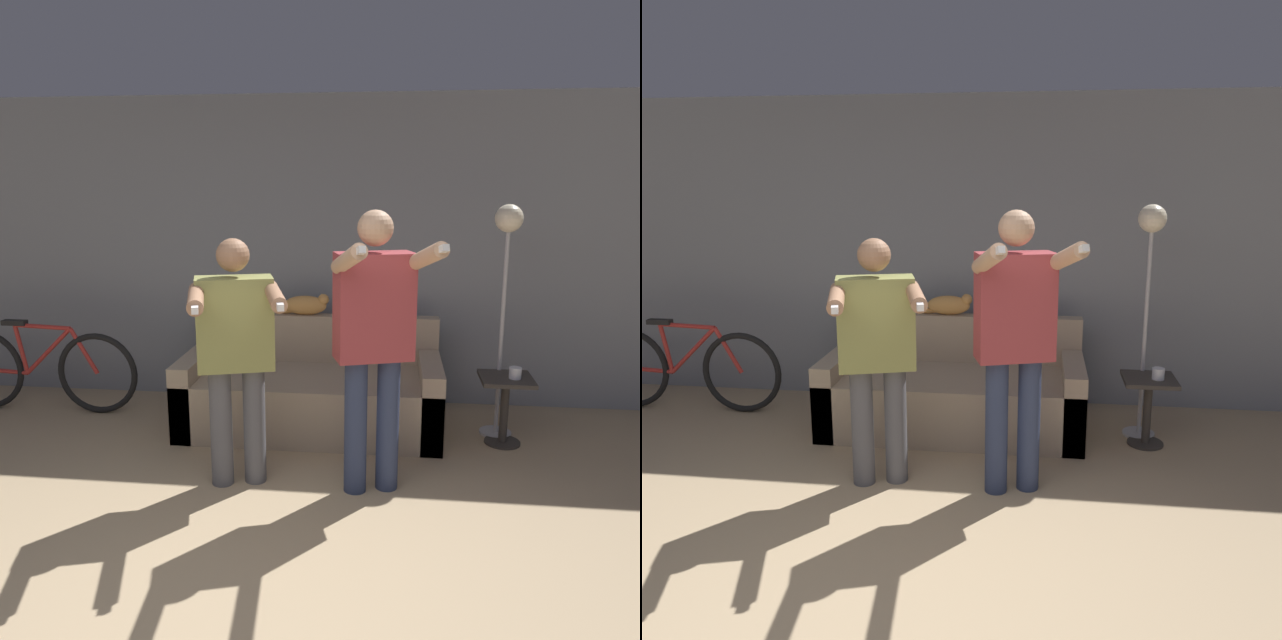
% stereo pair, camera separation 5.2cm
% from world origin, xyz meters
% --- Properties ---
extents(wall_back, '(10.00, 0.05, 2.60)m').
position_xyz_m(wall_back, '(0.00, 3.20, 1.30)').
color(wall_back, gray).
rests_on(wall_back, ground_plane).
extents(couch, '(1.98, 0.91, 0.83)m').
position_xyz_m(couch, '(0.19, 2.52, 0.27)').
color(couch, tan).
rests_on(couch, ground_plane).
extents(person_left, '(0.66, 0.78, 1.57)m').
position_xyz_m(person_left, '(-0.15, 1.52, 0.91)').
color(person_left, '#56565B').
rests_on(person_left, ground_plane).
extents(person_right, '(0.65, 0.76, 1.74)m').
position_xyz_m(person_right, '(0.70, 1.52, 1.02)').
color(person_right, '#2D3856').
rests_on(person_right, ground_plane).
extents(cat, '(0.48, 0.13, 0.18)m').
position_xyz_m(cat, '(0.10, 2.87, 0.91)').
color(cat, tan).
rests_on(cat, couch).
extents(floor_lamp, '(0.24, 0.24, 1.74)m').
position_xyz_m(floor_lamp, '(1.61, 2.53, 1.35)').
color(floor_lamp, '#B2B2B7').
rests_on(floor_lamp, ground_plane).
extents(side_table, '(0.37, 0.37, 0.51)m').
position_xyz_m(side_table, '(1.64, 2.35, 0.36)').
color(side_table, '#38332D').
rests_on(side_table, ground_plane).
extents(cup, '(0.09, 0.09, 0.08)m').
position_xyz_m(cup, '(1.69, 2.32, 0.56)').
color(cup, silver).
rests_on(cup, side_table).
extents(bicycle, '(1.68, 0.07, 0.78)m').
position_xyz_m(bicycle, '(-2.11, 2.60, 0.36)').
color(bicycle, black).
rests_on(bicycle, ground_plane).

